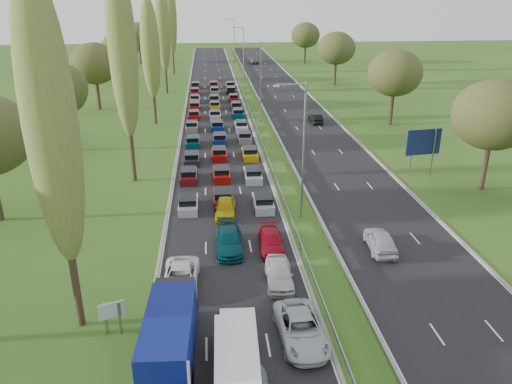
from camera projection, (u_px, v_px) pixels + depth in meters
name	position (u px, v px, depth m)	size (l,w,h in m)	color
ground	(259.00, 120.00, 78.72)	(260.00, 260.00, 0.00)	#2A551A
near_carriageway	(216.00, 117.00, 80.43)	(10.50, 215.00, 0.04)	black
far_carriageway	(299.00, 115.00, 81.63)	(10.50, 215.00, 0.04)	black
central_reservation	(258.00, 113.00, 80.83)	(2.36, 215.00, 0.32)	gray
lamp_columns	(261.00, 83.00, 74.64)	(0.18, 140.18, 12.00)	gray
poplar_row	(141.00, 47.00, 61.76)	(2.80, 127.80, 22.44)	#2D2116
woodland_left	(46.00, 95.00, 57.45)	(8.00, 166.00, 11.10)	#2D2116
woodland_right	(418.00, 83.00, 65.28)	(8.00, 153.00, 11.10)	#2D2116
traffic_queue_fill	(217.00, 122.00, 75.69)	(9.03, 67.59, 0.80)	#B2B7BC
near_car_2	(181.00, 277.00, 33.78)	(2.37, 5.15, 1.43)	white
near_car_7	(229.00, 241.00, 38.67)	(2.08, 5.11, 1.48)	#043C44
near_car_8	(225.00, 207.00, 44.65)	(1.79, 4.44, 1.51)	#C1A00C
near_car_10	(301.00, 329.00, 28.52)	(2.52, 5.46, 1.52)	silver
near_car_11	(271.00, 241.00, 38.80)	(1.85, 4.54, 1.32)	maroon
near_car_12	(279.00, 274.00, 34.12)	(1.81, 4.49, 1.53)	silver
far_car_0	(381.00, 240.00, 38.60)	(1.89, 4.70, 1.60)	#AFB2B9
far_car_1	(316.00, 118.00, 76.41)	(1.48, 4.25, 1.40)	black
far_car_2	(254.00, 61.00, 140.25)	(2.23, 4.85, 1.35)	slate
blue_lorry	(171.00, 334.00, 26.36)	(2.39, 8.60, 3.63)	black
white_van_front	(236.00, 361.00, 25.54)	(2.17, 5.53, 2.22)	white
white_van_rear	(238.00, 348.00, 26.56)	(1.97, 5.03, 2.02)	white
info_sign	(112.00, 314.00, 28.89)	(1.44, 0.60, 2.10)	gray
direction_sign	(423.00, 144.00, 53.36)	(3.98, 0.66, 5.20)	gray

